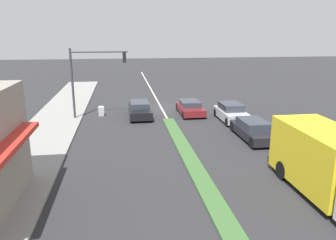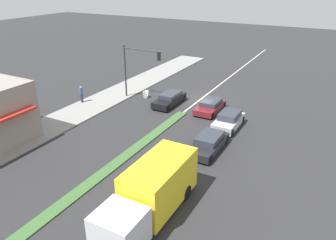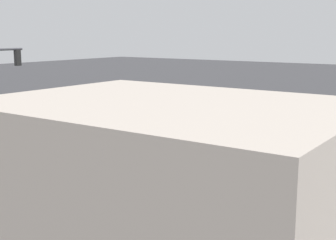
# 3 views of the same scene
# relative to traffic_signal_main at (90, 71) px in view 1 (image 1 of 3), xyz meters

# --- Properties ---
(ground_plane) EXTENTS (160.00, 160.00, 0.00)m
(ground_plane) POSITION_rel_traffic_signal_main_xyz_m (-6.12, 15.27, -3.90)
(ground_plane) COLOR #2B2B2D
(lane_marking_center) EXTENTS (0.16, 60.00, 0.01)m
(lane_marking_center) POSITION_rel_traffic_signal_main_xyz_m (-6.12, -2.73, -3.90)
(lane_marking_center) COLOR beige
(lane_marking_center) RESTS_ON ground
(traffic_signal_main) EXTENTS (4.59, 0.34, 5.60)m
(traffic_signal_main) POSITION_rel_traffic_signal_main_xyz_m (0.00, 0.00, 0.00)
(traffic_signal_main) COLOR #333338
(traffic_signal_main) RESTS_ON sidewalk_right
(pedestrian) EXTENTS (0.34, 0.34, 1.73)m
(pedestrian) POSITION_rel_traffic_signal_main_xyz_m (4.37, 3.88, -2.87)
(pedestrian) COLOR #282D42
(pedestrian) RESTS_ON sidewalk_right
(warning_aframe_sign) EXTENTS (0.45, 0.53, 0.84)m
(warning_aframe_sign) POSITION_rel_traffic_signal_main_xyz_m (-0.68, -0.64, -3.47)
(warning_aframe_sign) COLOR silver
(warning_aframe_sign) RESTS_ON ground
(delivery_truck) EXTENTS (2.44, 7.50, 2.87)m
(delivery_truck) POSITION_rel_traffic_signal_main_xyz_m (-11.12, 15.32, -2.43)
(delivery_truck) COLOR silver
(delivery_truck) RESTS_ON ground
(sedan_dark) EXTENTS (1.90, 4.50, 1.23)m
(sedan_dark) POSITION_rel_traffic_signal_main_xyz_m (-11.12, 6.98, -3.29)
(sedan_dark) COLOR black
(sedan_dark) RESTS_ON ground
(sedan_silver) EXTENTS (1.85, 4.01, 1.41)m
(sedan_silver) POSITION_rel_traffic_signal_main_xyz_m (-11.12, 2.32, -3.23)
(sedan_silver) COLOR #B7BABF
(sedan_silver) RESTS_ON ground
(sedan_maroon) EXTENTS (1.92, 4.07, 1.16)m
(sedan_maroon) POSITION_rel_traffic_signal_main_xyz_m (-8.32, -0.36, -3.33)
(sedan_maroon) COLOR maroon
(sedan_maroon) RESTS_ON ground
(suv_black) EXTENTS (1.79, 4.54, 1.25)m
(suv_black) POSITION_rel_traffic_signal_main_xyz_m (-3.92, -0.11, -3.28)
(suv_black) COLOR black
(suv_black) RESTS_ON ground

